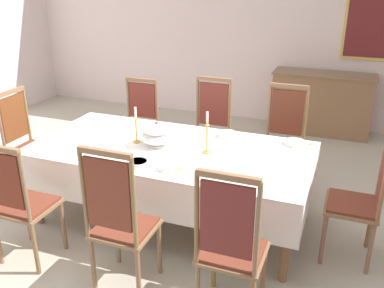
% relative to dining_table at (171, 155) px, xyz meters
% --- Properties ---
extents(ground, '(7.72, 6.95, 0.04)m').
position_rel_dining_table_xyz_m(ground, '(0.00, -0.19, -0.71)').
color(ground, '#B1AA97').
extents(back_wall, '(7.72, 0.08, 3.32)m').
position_rel_dining_table_xyz_m(back_wall, '(0.00, 3.32, 0.97)').
color(back_wall, silver).
rests_on(back_wall, ground).
extents(dining_table, '(2.54, 1.23, 0.76)m').
position_rel_dining_table_xyz_m(dining_table, '(0.00, 0.00, 0.00)').
color(dining_table, '#85634C').
rests_on(dining_table, ground).
extents(tablecloth, '(2.56, 1.25, 0.38)m').
position_rel_dining_table_xyz_m(tablecloth, '(0.00, -0.00, -0.02)').
color(tablecloth, white).
rests_on(tablecloth, dining_table).
extents(chair_south_a, '(0.44, 0.42, 1.10)m').
position_rel_dining_table_xyz_m(chair_south_a, '(-0.88, -1.02, -0.12)').
color(chair_south_a, '#8C5B49').
rests_on(chair_south_a, ground).
extents(chair_north_a, '(0.44, 0.42, 1.08)m').
position_rel_dining_table_xyz_m(chair_north_a, '(-0.88, 1.02, -0.13)').
color(chair_north_a, olive).
rests_on(chair_north_a, ground).
extents(chair_south_b, '(0.44, 0.42, 1.20)m').
position_rel_dining_table_xyz_m(chair_south_b, '(0.04, -1.03, -0.09)').
color(chair_south_b, olive).
rests_on(chair_south_b, ground).
extents(chair_north_b, '(0.44, 0.42, 1.17)m').
position_rel_dining_table_xyz_m(chair_north_b, '(0.04, 1.02, -0.10)').
color(chair_north_b, olive).
rests_on(chair_north_b, ground).
extents(chair_south_c, '(0.44, 0.42, 1.18)m').
position_rel_dining_table_xyz_m(chair_south_c, '(0.87, -1.03, -0.09)').
color(chair_south_c, olive).
rests_on(chair_south_c, ground).
extents(chair_north_c, '(0.44, 0.42, 1.16)m').
position_rel_dining_table_xyz_m(chair_north_c, '(0.87, 1.02, -0.10)').
color(chair_north_c, brown).
rests_on(chair_north_c, ground).
extents(chair_head_west, '(0.42, 0.44, 1.13)m').
position_rel_dining_table_xyz_m(chair_head_west, '(-1.68, -0.00, -0.11)').
color(chair_head_west, brown).
rests_on(chair_head_west, ground).
extents(chair_head_east, '(0.42, 0.44, 1.18)m').
position_rel_dining_table_xyz_m(chair_head_east, '(1.68, -0.00, -0.09)').
color(chair_head_east, '#87574B').
rests_on(chair_head_east, ground).
extents(soup_tureen, '(0.30, 0.30, 0.24)m').
position_rel_dining_table_xyz_m(soup_tureen, '(-0.14, -0.00, 0.19)').
color(soup_tureen, white).
rests_on(soup_tureen, tablecloth).
extents(candlestick_west, '(0.07, 0.07, 0.35)m').
position_rel_dining_table_xyz_m(candlestick_west, '(-0.35, -0.00, 0.21)').
color(candlestick_west, gold).
rests_on(candlestick_west, tablecloth).
extents(candlestick_east, '(0.07, 0.07, 0.39)m').
position_rel_dining_table_xyz_m(candlestick_east, '(0.35, -0.00, 0.23)').
color(candlestick_east, gold).
rests_on(candlestick_east, tablecloth).
extents(bowl_near_left, '(0.15, 0.15, 0.04)m').
position_rel_dining_table_xyz_m(bowl_near_left, '(0.15, -0.44, 0.09)').
color(bowl_near_left, white).
rests_on(bowl_near_left, tablecloth).
extents(bowl_near_right, '(0.19, 0.19, 0.04)m').
position_rel_dining_table_xyz_m(bowl_near_right, '(1.06, 0.48, 0.09)').
color(bowl_near_right, white).
rests_on(bowl_near_right, tablecloth).
extents(bowl_far_left, '(0.19, 0.19, 0.04)m').
position_rel_dining_table_xyz_m(bowl_far_left, '(0.41, 0.46, 0.10)').
color(bowl_far_left, white).
rests_on(bowl_far_left, tablecloth).
extents(bowl_far_right, '(0.18, 0.18, 0.05)m').
position_rel_dining_table_xyz_m(bowl_far_right, '(-0.10, -0.46, 0.10)').
color(bowl_far_right, white).
rests_on(bowl_far_right, tablecloth).
extents(spoon_primary, '(0.03, 0.18, 0.01)m').
position_rel_dining_table_xyz_m(spoon_primary, '(0.25, -0.41, 0.08)').
color(spoon_primary, gold).
rests_on(spoon_primary, tablecloth).
extents(spoon_secondary, '(0.06, 0.17, 0.01)m').
position_rel_dining_table_xyz_m(spoon_secondary, '(1.19, 0.51, 0.08)').
color(spoon_secondary, gold).
rests_on(spoon_secondary, tablecloth).
extents(sideboard, '(1.44, 0.48, 0.90)m').
position_rel_dining_table_xyz_m(sideboard, '(1.10, 3.00, -0.24)').
color(sideboard, '#846042').
rests_on(sideboard, ground).
extents(framed_painting, '(1.01, 0.05, 1.27)m').
position_rel_dining_table_xyz_m(framed_painting, '(1.77, 3.26, 1.03)').
color(framed_painting, '#D1B251').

